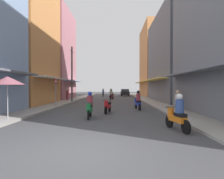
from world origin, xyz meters
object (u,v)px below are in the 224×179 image
motorbike_red (108,106)px  motorbike_blue (138,101)px  parked_car (125,92)px  pedestrian_far (67,94)px  pedestrian_foreground (178,103)px  street_sign_no_entry (56,89)px  motorbike_maroon (112,95)px  motorbike_green (90,106)px  motorbike_orange (177,114)px  utility_pole (72,74)px  pedestrian_crossing (178,99)px  motorbike_silver (111,94)px  motorbike_black (103,93)px  vendor_umbrella (8,81)px

motorbike_red → motorbike_blue: bearing=41.4°
parked_car → pedestrian_far: 16.77m
pedestrian_foreground → street_sign_no_entry: street_sign_no_entry is taller
motorbike_maroon → pedestrian_foreground: size_ratio=1.08×
motorbike_green → parked_car: (3.31, 28.64, 0.04)m
motorbike_orange → utility_pole: 17.53m
pedestrian_crossing → street_sign_no_entry: 10.42m
motorbike_silver → utility_pole: size_ratio=0.26×
motorbike_maroon → motorbike_green: size_ratio=0.98×
motorbike_black → street_sign_no_entry: size_ratio=0.68×
parked_car → pedestrian_far: size_ratio=2.43×
motorbike_maroon → street_sign_no_entry: 12.32m
motorbike_green → street_sign_no_entry: (-3.81, 5.54, 1.01)m
parked_car → street_sign_no_entry: size_ratio=1.55×
motorbike_orange → pedestrian_foreground: (1.28, 3.98, 0.12)m
pedestrian_crossing → street_sign_no_entry: size_ratio=0.61×
parked_car → pedestrian_foreground: pedestrian_foreground is taller
motorbike_orange → motorbike_silver: bearing=98.1°
motorbike_maroon → pedestrian_foreground: 16.76m
motorbike_red → parked_car: 26.59m
motorbike_orange → motorbike_red: bearing=120.8°
motorbike_blue → motorbike_maroon: bearing=101.0°
motorbike_blue → motorbike_green: same height
motorbike_red → parked_car: bearing=84.9°
motorbike_blue → parked_car: size_ratio=0.44×
motorbike_red → pedestrian_far: pedestrian_far is taller
motorbike_green → parked_car: 28.83m
pedestrian_crossing → motorbike_red: bearing=-164.0°
motorbike_blue → motorbike_maroon: size_ratio=1.01×
motorbike_silver → motorbike_red: motorbike_silver is taller
street_sign_no_entry → parked_car: bearing=72.9°
motorbike_maroon → vendor_umbrella: (-5.14, -18.05, 1.49)m
motorbike_black → parked_car: (4.36, 2.61, 0.04)m
motorbike_green → vendor_umbrella: 4.67m
motorbike_blue → motorbike_orange: bearing=-83.6°
pedestrian_far → utility_pole: utility_pole is taller
pedestrian_foreground → vendor_umbrella: 9.99m
motorbike_blue → motorbike_silver: 18.24m
motorbike_orange → pedestrian_far: bearing=118.0°
street_sign_no_entry → pedestrian_foreground: bearing=-27.3°
motorbike_maroon → street_sign_no_entry: bearing=-112.4°
motorbike_black → parked_car: size_ratio=0.44×
motorbike_blue → pedestrian_foreground: bearing=-58.6°
motorbike_green → pedestrian_crossing: 7.42m
pedestrian_far → street_sign_no_entry: bearing=-81.9°
motorbike_blue → pedestrian_crossing: 3.14m
motorbike_maroon → parked_car: motorbike_maroon is taller
pedestrian_foreground → utility_pole: bearing=129.5°
parked_car → vendor_umbrella: vendor_umbrella is taller
utility_pole → motorbike_green: bearing=-72.1°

